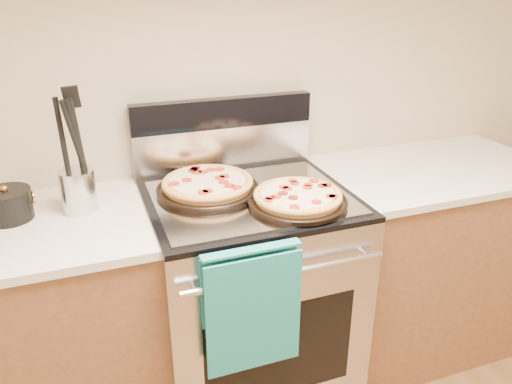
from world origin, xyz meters
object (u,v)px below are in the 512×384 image
object	(u,v)px
pepperoni_pizza_back	(208,185)
utensil_crock	(79,191)
pepperoni_pizza_front	(298,198)
saucepan	(8,206)
range_body	(249,299)

from	to	relation	value
pepperoni_pizza_back	utensil_crock	size ratio (longest dim) A/B	2.50
pepperoni_pizza_front	saucepan	xyz separation A→B (m)	(-0.96, 0.26, 0.01)
pepperoni_pizza_front	pepperoni_pizza_back	bearing A→B (deg)	141.05
range_body	utensil_crock	xyz separation A→B (m)	(-0.60, 0.10, 0.54)
pepperoni_pizza_front	utensil_crock	bearing A→B (deg)	161.32
pepperoni_pizza_back	utensil_crock	bearing A→B (deg)	176.62
pepperoni_pizza_back	utensil_crock	world-z (taller)	utensil_crock
pepperoni_pizza_back	saucepan	bearing A→B (deg)	176.84
range_body	utensil_crock	bearing A→B (deg)	170.74
pepperoni_pizza_front	range_body	bearing A→B (deg)	131.93
range_body	pepperoni_pizza_front	xyz separation A→B (m)	(0.13, -0.15, 0.50)
range_body	saucepan	size ratio (longest dim) A/B	5.71
pepperoni_pizza_back	saucepan	size ratio (longest dim) A/B	2.43
pepperoni_pizza_front	utensil_crock	world-z (taller)	utensil_crock
pepperoni_pizza_front	saucepan	distance (m)	1.00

